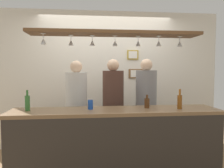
# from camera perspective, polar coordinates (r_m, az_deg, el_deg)

# --- Properties ---
(back_wall) EXTENTS (4.40, 0.06, 2.60)m
(back_wall) POSITION_cam_1_polar(r_m,az_deg,el_deg) (4.28, -1.44, 1.21)
(back_wall) COLOR silver
(back_wall) RESTS_ON ground_plane
(bar_counter) EXTENTS (2.70, 0.55, 0.98)m
(bar_counter) POSITION_cam_1_polar(r_m,az_deg,el_deg) (2.81, 1.36, -13.40)
(bar_counter) COLOR brown
(bar_counter) RESTS_ON ground_plane
(overhead_glass_rack) EXTENTS (2.20, 0.36, 0.04)m
(overhead_glass_rack) POSITION_cam_1_polar(r_m,az_deg,el_deg) (2.92, 0.86, 12.89)
(overhead_glass_rack) COLOR brown
(hanging_wineglass_far_left) EXTENTS (0.07, 0.07, 0.13)m
(hanging_wineglass_far_left) POSITION_cam_1_polar(r_m,az_deg,el_deg) (2.89, -17.31, 10.59)
(hanging_wineglass_far_left) COLOR silver
(hanging_wineglass_far_left) RESTS_ON overhead_glass_rack
(hanging_wineglass_left) EXTENTS (0.07, 0.07, 0.13)m
(hanging_wineglass_left) POSITION_cam_1_polar(r_m,az_deg,el_deg) (2.95, -10.54, 10.55)
(hanging_wineglass_left) COLOR silver
(hanging_wineglass_left) RESTS_ON overhead_glass_rack
(hanging_wineglass_center_left) EXTENTS (0.07, 0.07, 0.13)m
(hanging_wineglass_center_left) POSITION_cam_1_polar(r_m,az_deg,el_deg) (2.94, -5.10, 10.61)
(hanging_wineglass_center_left) COLOR silver
(hanging_wineglass_center_left) RESTS_ON overhead_glass_rack
(hanging_wineglass_center) EXTENTS (0.07, 0.07, 0.13)m
(hanging_wineglass_center) POSITION_cam_1_polar(r_m,az_deg,el_deg) (2.95, 0.81, 10.61)
(hanging_wineglass_center) COLOR silver
(hanging_wineglass_center) RESTS_ON overhead_glass_rack
(hanging_wineglass_center_right) EXTENTS (0.07, 0.07, 0.13)m
(hanging_wineglass_center_right) POSITION_cam_1_polar(r_m,az_deg,el_deg) (3.00, 6.74, 10.47)
(hanging_wineglass_center_right) COLOR silver
(hanging_wineglass_center_right) RESTS_ON overhead_glass_rack
(hanging_wineglass_right) EXTENTS (0.07, 0.07, 0.13)m
(hanging_wineglass_right) POSITION_cam_1_polar(r_m,az_deg,el_deg) (3.04, 11.97, 10.33)
(hanging_wineglass_right) COLOR silver
(hanging_wineglass_right) RESTS_ON overhead_glass_rack
(hanging_wineglass_far_right) EXTENTS (0.07, 0.07, 0.13)m
(hanging_wineglass_far_right) POSITION_cam_1_polar(r_m,az_deg,el_deg) (3.14, 17.06, 10.02)
(hanging_wineglass_far_right) COLOR silver
(hanging_wineglass_far_right) RESTS_ON overhead_glass_rack
(person_left_white_patterned_shirt) EXTENTS (0.34, 0.34, 1.63)m
(person_left_white_patterned_shirt) POSITION_cam_1_polar(r_m,az_deg,el_deg) (3.56, -9.13, -4.53)
(person_left_white_patterned_shirt) COLOR #2D334C
(person_left_white_patterned_shirt) RESTS_ON ground_plane
(person_middle_brown_shirt) EXTENTS (0.34, 0.34, 1.66)m
(person_middle_brown_shirt) POSITION_cam_1_polar(r_m,az_deg,el_deg) (3.57, 0.29, -4.17)
(person_middle_brown_shirt) COLOR #2D334C
(person_middle_brown_shirt) RESTS_ON ground_plane
(person_right_grey_shirt) EXTENTS (0.34, 0.34, 1.66)m
(person_right_grey_shirt) POSITION_cam_1_polar(r_m,az_deg,el_deg) (3.67, 8.78, -3.93)
(person_right_grey_shirt) COLOR #2D334C
(person_right_grey_shirt) RESTS_ON ground_plane
(bottle_beer_green_import) EXTENTS (0.06, 0.06, 0.26)m
(bottle_beer_green_import) POSITION_cam_1_polar(r_m,az_deg,el_deg) (2.96, -20.99, -4.49)
(bottle_beer_green_import) COLOR #336B2D
(bottle_beer_green_import) RESTS_ON bar_counter
(bottle_beer_brown_stubby) EXTENTS (0.07, 0.07, 0.18)m
(bottle_beer_brown_stubby) POSITION_cam_1_polar(r_m,az_deg,el_deg) (3.00, 9.01, -4.80)
(bottle_beer_brown_stubby) COLOR #512D14
(bottle_beer_brown_stubby) RESTS_ON bar_counter
(bottle_beer_amber_tall) EXTENTS (0.06, 0.06, 0.26)m
(bottle_beer_amber_tall) POSITION_cam_1_polar(r_m,az_deg,el_deg) (3.03, 17.06, -4.28)
(bottle_beer_amber_tall) COLOR brown
(bottle_beer_amber_tall) RESTS_ON bar_counter
(drink_can) EXTENTS (0.07, 0.07, 0.12)m
(drink_can) POSITION_cam_1_polar(r_m,az_deg,el_deg) (2.88, -5.59, -5.32)
(drink_can) COLOR #1E4CB2
(drink_can) RESTS_ON bar_counter
(picture_frame_upper_small) EXTENTS (0.22, 0.02, 0.18)m
(picture_frame_upper_small) POSITION_cam_1_polar(r_m,az_deg,el_deg) (4.31, 5.38, 7.51)
(picture_frame_upper_small) COLOR #B29338
(picture_frame_upper_small) RESTS_ON back_wall
(picture_frame_lower_pair) EXTENTS (0.30, 0.02, 0.18)m
(picture_frame_lower_pair) POSITION_cam_1_polar(r_m,az_deg,el_deg) (4.32, 6.30, 2.69)
(picture_frame_lower_pair) COLOR brown
(picture_frame_lower_pair) RESTS_ON back_wall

